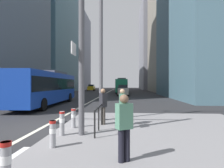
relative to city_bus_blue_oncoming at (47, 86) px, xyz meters
The scene contains 23 objects.
ground_plane 11.46m from the city_bus_blue_oncoming, 71.69° to the left, with size 160.00×160.00×0.00m, color #28282B.
median_island 13.79m from the city_bus_blue_oncoming, 48.56° to the right, with size 9.00×10.00×0.15m, color gray.
lane_centre_line 21.13m from the city_bus_blue_oncoming, 80.27° to the left, with size 0.20×80.00×0.01m, color beige.
office_tower_left_mid 38.42m from the city_bus_blue_oncoming, 110.47° to the left, with size 10.19×22.76×32.62m, color slate.
office_tower_left_far 58.30m from the city_bus_blue_oncoming, 102.65° to the left, with size 10.98×17.13×29.71m, color slate.
office_tower_right_mid 42.33m from the city_bus_blue_oncoming, 57.98° to the left, with size 10.99×16.34×37.67m, color gray.
office_tower_right_far 58.44m from the city_bus_blue_oncoming, 68.74° to the left, with size 12.90×18.01×32.04m, color gray.
city_bus_blue_oncoming is the anchor object (origin of this frame).
city_bus_red_receding 26.76m from the city_bus_blue_oncoming, 74.47° to the left, with size 2.89×11.81×3.40m.
city_bus_red_distant 47.48m from the city_bus_blue_oncoming, 81.65° to the left, with size 2.84×11.56×3.40m.
car_oncoming_mid 37.66m from the city_bus_blue_oncoming, 93.25° to the left, with size 2.07×4.05×1.94m.
car_receding_near 17.91m from the city_bus_blue_oncoming, 65.89° to the left, with size 2.10×4.07×1.94m.
car_receding_far 16.69m from the city_bus_blue_oncoming, 63.63° to the left, with size 2.11×4.42×1.94m.
traffic_signal_gantry 11.50m from the city_bus_blue_oncoming, 70.81° to the right, with size 6.26×0.65×6.00m.
street_lamp_post 10.53m from the city_bus_blue_oncoming, 51.54° to the right, with size 5.50×0.32×8.00m.
bollard_front 15.23m from the city_bus_blue_oncoming, 69.86° to the right, with size 0.20×0.20×0.86m.
bollard_left 13.21m from the city_bus_blue_oncoming, 66.50° to the right, with size 0.20×0.20×0.81m.
bollard_right 11.96m from the city_bus_blue_oncoming, 64.67° to the right, with size 0.20×0.20×0.89m.
bollard_back 10.93m from the city_bus_blue_oncoming, 61.44° to the right, with size 0.20×0.20×0.83m.
pedestrian_railing 11.41m from the city_bus_blue_oncoming, 56.02° to the right, with size 0.06×3.26×0.98m.
pedestrian_waiting 10.88m from the city_bus_blue_oncoming, 53.83° to the right, with size 0.40×0.45×1.69m.
pedestrian_walking 14.92m from the city_bus_blue_oncoming, 60.31° to the right, with size 0.45×0.39×1.65m.
pedestrian_far 11.58m from the city_bus_blue_oncoming, 50.68° to the right, with size 0.30×0.42×1.69m.
Camera 1 is at (3.80, -8.23, 2.05)m, focal length 29.67 mm.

